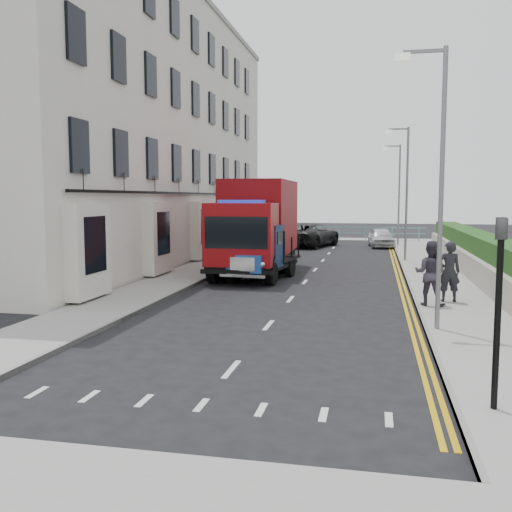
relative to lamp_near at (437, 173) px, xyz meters
name	(u,v)px	position (x,y,z in m)	size (l,w,h in m)	color
ground	(281,311)	(-4.18, 2.00, -4.00)	(120.00, 120.00, 0.00)	black
pavement_west	(203,268)	(-9.38, 11.00, -3.94)	(2.40, 38.00, 0.12)	gray
pavement_east	(434,274)	(1.12, 11.00, -3.94)	(2.60, 38.00, 0.12)	gray
promenade	(340,239)	(-4.18, 31.00, -3.94)	(30.00, 2.50, 0.12)	gray
sea_plane	(354,223)	(-4.18, 62.00, -4.00)	(120.00, 120.00, 0.00)	slate
terrace_west	(148,128)	(-13.65, 15.00, 3.17)	(6.31, 30.20, 14.25)	silver
garden_east	(482,256)	(3.03, 11.00, -3.10)	(1.45, 28.00, 1.75)	#B2AD9E
seafront_railing	(339,234)	(-4.18, 30.20, -3.42)	(13.00, 0.08, 1.11)	#59B2A5
lamp_near	(437,173)	(0.00, 0.00, 0.00)	(1.23, 0.18, 7.00)	slate
lamp_mid	(405,186)	(0.00, 16.00, 0.00)	(1.23, 0.18, 7.00)	slate
lamp_far	(397,189)	(0.00, 26.00, 0.00)	(1.23, 0.18, 7.00)	slate
traffic_signal	(499,285)	(0.42, -5.50, -1.92)	(0.16, 0.20, 3.10)	black
bedford_lorry	(259,256)	(-6.03, 7.72, -2.96)	(2.44, 4.96, 2.26)	black
red_lorry	(257,224)	(-6.61, 10.17, -1.78)	(2.84, 8.01, 4.17)	black
parked_car_front	(247,261)	(-6.78, 9.00, -3.30)	(1.65, 4.09, 1.39)	black
parked_car_mid	(249,250)	(-7.78, 13.81, -3.30)	(1.47, 4.22, 1.39)	#5798BB
parked_car_rear	(269,248)	(-6.78, 14.00, -3.21)	(2.21, 5.45, 1.58)	#9E9FA3
seafront_car_left	(310,235)	(-5.86, 24.75, -3.19)	(2.68, 5.81, 1.61)	black
seafront_car_right	(381,237)	(-1.03, 25.17, -3.33)	(1.57, 3.91, 1.33)	silver
pedestrian_east_near	(449,272)	(0.86, 3.96, -2.92)	(0.70, 0.46, 1.92)	black
pedestrian_east_far	(430,273)	(0.22, 3.20, -2.89)	(0.96, 0.75, 1.97)	#38323E
pedestrian_west_near	(231,244)	(-8.58, 13.21, -2.94)	(1.10, 0.46, 1.88)	#1B1B31
pedestrian_west_far	(237,242)	(-8.84, 15.49, -3.02)	(0.84, 0.55, 1.72)	#41332F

